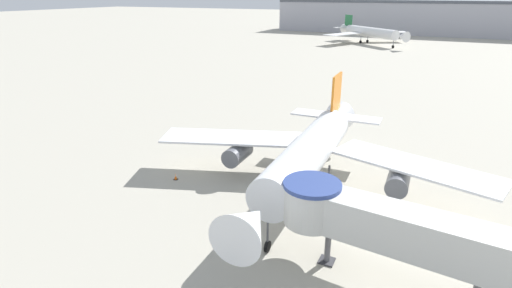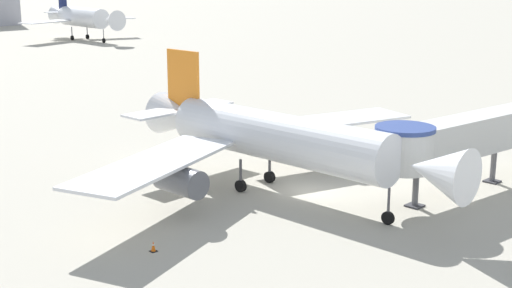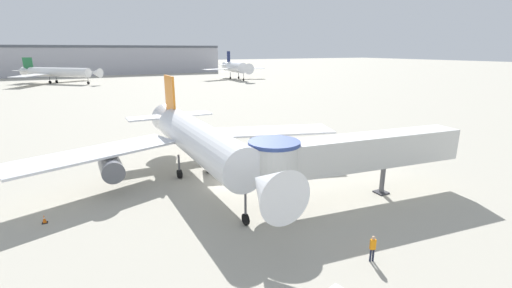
% 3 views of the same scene
% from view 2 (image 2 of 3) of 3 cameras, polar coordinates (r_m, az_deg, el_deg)
% --- Properties ---
extents(ground_plane, '(800.00, 800.00, 0.00)m').
position_cam_2_polar(ground_plane, '(53.97, 4.02, -3.83)').
color(ground_plane, '#A8A393').
extents(main_airplane, '(34.18, 28.64, 9.89)m').
position_cam_2_polar(main_airplane, '(52.78, 1.26, 0.51)').
color(main_airplane, silver).
rests_on(main_airplane, ground_plane).
extents(jet_bridge, '(20.29, 5.38, 6.02)m').
position_cam_2_polar(jet_bridge, '(54.73, 16.26, 0.60)').
color(jet_bridge, silver).
rests_on(jet_bridge, ground_plane).
extents(traffic_cone_port_wing, '(0.41, 0.41, 0.67)m').
position_cam_2_polar(traffic_cone_port_wing, '(43.21, -8.22, -8.11)').
color(traffic_cone_port_wing, black).
rests_on(traffic_cone_port_wing, ground_plane).
extents(background_jet_navy_tail, '(29.17, 27.90, 12.09)m').
position_cam_2_polar(background_jet_navy_tail, '(171.39, -13.73, 9.83)').
color(background_jet_navy_tail, silver).
rests_on(background_jet_navy_tail, ground_plane).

